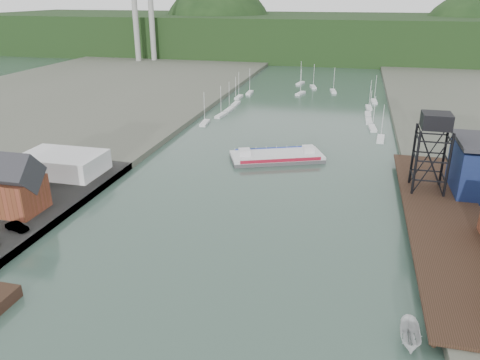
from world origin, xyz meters
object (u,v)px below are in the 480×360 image
at_px(chain_ferry, 277,156).
at_px(motorboat, 410,336).
at_px(harbor_building, 8,188).
at_px(lift_tower, 436,126).

height_order(chain_ferry, motorboat, chain_ferry).
bearing_deg(motorboat, chain_ferry, 114.25).
relative_size(harbor_building, motorboat, 1.93).
bearing_deg(chain_ferry, harbor_building, -156.33).
bearing_deg(harbor_building, chain_ferry, 46.03).
distance_m(lift_tower, chain_ferry, 40.52).
bearing_deg(harbor_building, lift_tower, 19.98).
height_order(lift_tower, motorboat, lift_tower).
xyz_separation_m(lift_tower, motorboat, (-6.85, -46.37, -14.43)).
height_order(lift_tower, chain_ferry, lift_tower).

